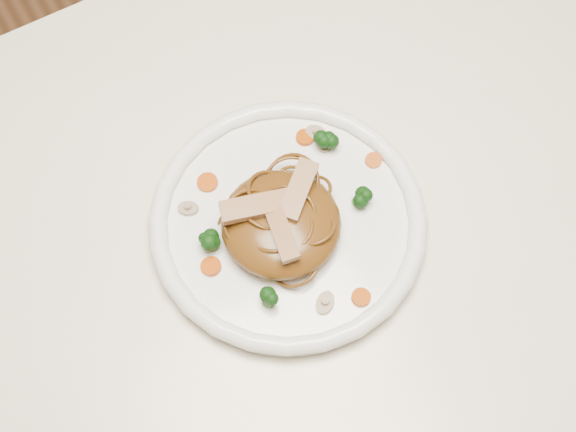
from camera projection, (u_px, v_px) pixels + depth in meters
ground at (297, 388)px, 1.59m from camera, size 4.00×4.00×0.00m
table at (303, 259)px, 1.00m from camera, size 1.20×0.80×0.75m
plate at (288, 225)px, 0.90m from camera, size 0.30×0.30×0.02m
noodle_mound at (281, 224)px, 0.87m from camera, size 0.14×0.14×0.04m
chicken_a at (298, 190)px, 0.86m from camera, size 0.07×0.06×0.01m
chicken_b at (255, 206)px, 0.85m from camera, size 0.08×0.04×0.01m
chicken_c at (282, 235)px, 0.84m from camera, size 0.03×0.06×0.01m
broccoli_0 at (326, 141)px, 0.92m from camera, size 0.03×0.03×0.03m
broccoli_1 at (212, 240)px, 0.87m from camera, size 0.03×0.03×0.03m
broccoli_2 at (269, 297)px, 0.84m from camera, size 0.03×0.03×0.03m
broccoli_3 at (359, 196)px, 0.89m from camera, size 0.03×0.03×0.03m
carrot_0 at (305, 137)px, 0.93m from camera, size 0.03×0.03×0.00m
carrot_1 at (211, 266)px, 0.87m from camera, size 0.03×0.03×0.00m
carrot_2 at (373, 160)px, 0.92m from camera, size 0.02×0.02×0.00m
carrot_3 at (207, 182)px, 0.91m from camera, size 0.02×0.02×0.00m
carrot_4 at (361, 297)px, 0.86m from camera, size 0.03×0.03×0.00m
mushroom_0 at (325, 303)px, 0.85m from camera, size 0.04×0.04×0.01m
mushroom_1 at (323, 144)px, 0.93m from camera, size 0.03×0.03×0.01m
mushroom_2 at (188, 208)px, 0.90m from camera, size 0.03×0.03×0.01m
mushroom_3 at (316, 134)px, 0.94m from camera, size 0.04×0.04×0.01m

